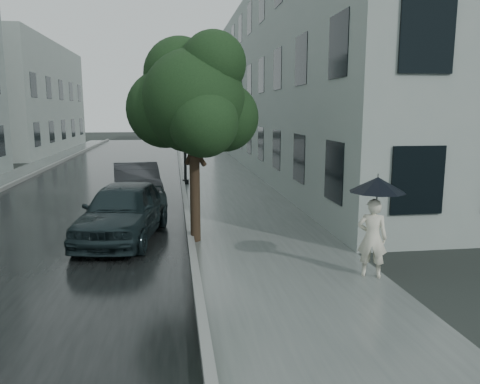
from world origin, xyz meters
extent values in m
plane|color=black|center=(0.00, 0.00, 0.00)|extent=(120.00, 120.00, 0.00)
cube|color=slate|center=(0.25, 12.00, 0.00)|extent=(3.50, 60.00, 0.01)
cube|color=slate|center=(-1.57, 12.00, 0.07)|extent=(0.15, 60.00, 0.15)
cube|color=black|center=(-5.08, 12.00, 0.00)|extent=(6.85, 60.00, 0.00)
cube|color=slate|center=(-8.57, 12.00, 0.07)|extent=(0.15, 60.00, 0.15)
cube|color=gray|center=(5.50, 19.50, 4.50)|extent=(7.00, 36.00, 9.00)
cube|color=black|center=(2.02, 19.50, 4.50)|extent=(0.08, 32.40, 7.20)
cube|color=gray|center=(-13.80, 30.00, 4.00)|extent=(7.00, 18.00, 8.00)
cube|color=black|center=(-10.32, 30.00, 4.00)|extent=(0.08, 16.20, 6.40)
imported|color=beige|center=(1.70, 0.09, 0.75)|extent=(0.64, 0.55, 1.49)
cylinder|color=black|center=(1.74, 0.07, 1.32)|extent=(0.02, 0.02, 0.62)
cone|color=black|center=(1.74, 0.07, 1.76)|extent=(1.30, 1.30, 0.28)
cylinder|color=black|center=(1.74, 0.07, 1.92)|extent=(0.02, 0.02, 0.08)
cylinder|color=black|center=(1.74, 0.07, 0.98)|extent=(0.03, 0.03, 0.06)
cylinder|color=#332619|center=(-1.45, 3.00, 1.19)|extent=(0.24, 0.24, 2.39)
sphere|color=#1C3A1A|center=(-1.45, 3.00, 3.30)|extent=(2.37, 2.37, 2.37)
sphere|color=#1C3A1A|center=(-0.71, 3.27, 2.93)|extent=(1.64, 1.64, 1.64)
sphere|color=#1C3A1A|center=(-2.09, 3.37, 3.12)|extent=(1.83, 1.83, 1.83)
sphere|color=#1C3A1A|center=(-1.27, 2.36, 2.84)|extent=(1.54, 1.54, 1.54)
sphere|color=#1C3A1A|center=(-1.72, 3.55, 3.94)|extent=(1.73, 1.73, 1.73)
sphere|color=#1C3A1A|center=(-1.00, 2.82, 4.12)|extent=(1.47, 1.47, 1.47)
cylinder|color=black|center=(-1.45, 11.80, 2.70)|extent=(0.12, 0.12, 5.41)
cylinder|color=black|center=(-1.45, 11.80, 0.10)|extent=(0.28, 0.28, 0.20)
cylinder|color=black|center=(-1.70, 11.84, 5.41)|extent=(0.51, 0.15, 0.08)
sphere|color=silver|center=(-2.00, 11.88, 5.36)|extent=(0.32, 0.32, 0.32)
imported|color=black|center=(-3.16, 3.45, 0.70)|extent=(2.31, 4.31, 1.40)
imported|color=#242629|center=(-3.18, 7.86, 0.68)|extent=(1.95, 4.25, 1.35)
camera|label=1|loc=(-1.93, -7.90, 3.11)|focal=35.00mm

